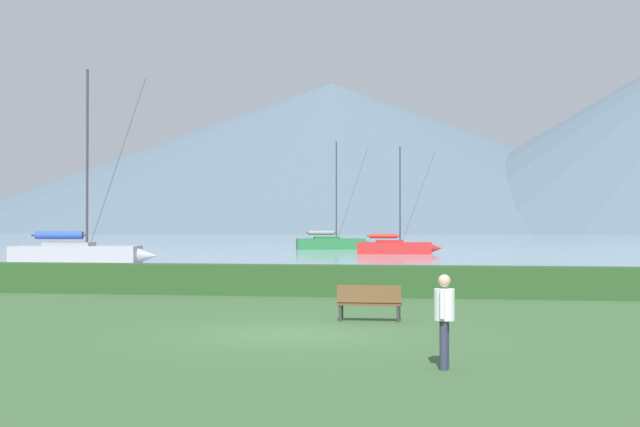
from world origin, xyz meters
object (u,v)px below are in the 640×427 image
Objects in this scene: sailboat_slip_2 at (332,243)px; sailboat_slip_4 at (395,247)px; sailboat_slip_3 at (78,253)px; park_bench_near_path at (369,301)px; person_standing_walker at (444,313)px.

sailboat_slip_2 is 15.71m from sailboat_slip_4.
sailboat_slip_3 reaches higher than sailboat_slip_2.
sailboat_slip_2 is at bearing 112.39° from sailboat_slip_4.
park_bench_near_path is at bearing -95.77° from sailboat_slip_2.
sailboat_slip_2 is 76.29m from person_standing_walker.
sailboat_slip_4 is at bearing 46.71° from sailboat_slip_3.
sailboat_slip_3 is (-10.04, -38.86, 0.07)m from sailboat_slip_2.
sailboat_slip_4 is (7.60, -13.75, -0.07)m from sailboat_slip_2.
sailboat_slip_4 is at bearing 102.75° from person_standing_walker.
person_standing_walker is at bearing -74.96° from park_bench_near_path.
park_bench_near_path is 1.01× the size of person_standing_walker.
park_bench_near_path is (11.12, -67.75, -0.15)m from sailboat_slip_2.
sailboat_slip_2 is 6.66× the size of park_bench_near_path.
sailboat_slip_2 is at bearing 98.53° from park_bench_near_path.
sailboat_slip_2 is 68.66m from park_bench_near_path.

